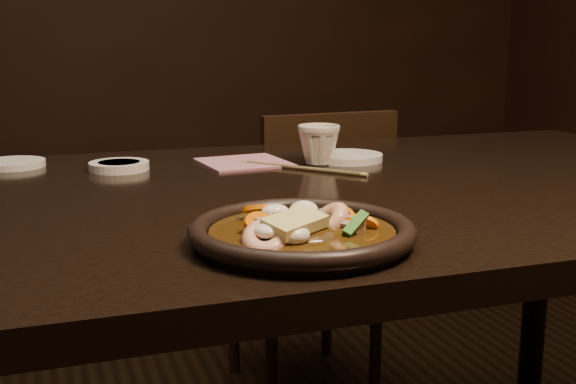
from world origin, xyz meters
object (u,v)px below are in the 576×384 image
object	(u,v)px
table	(327,231)
tea_cup	(319,143)
chair	(312,245)
plate	(302,233)

from	to	relation	value
table	tea_cup	size ratio (longest dim) A/B	20.44
chair	plate	xyz separation A→B (m)	(-0.39, -0.99, 0.33)
chair	plate	distance (m)	1.11
table	tea_cup	xyz separation A→B (m)	(0.06, 0.18, 0.12)
plate	tea_cup	distance (m)	0.53
chair	tea_cup	distance (m)	0.65
chair	plate	world-z (taller)	chair
table	plate	distance (m)	0.35
plate	tea_cup	xyz separation A→B (m)	(0.21, 0.48, 0.03)
table	chair	bearing A→B (deg)	70.78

